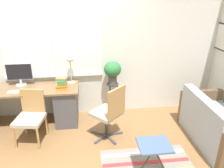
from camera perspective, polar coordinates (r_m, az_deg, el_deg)
The scene contains 15 objects.
ground_plane at distance 4.08m, azimuth -10.63°, elevation -11.84°, with size 14.00×14.00×0.00m, color olive.
wall_back_with_window at distance 4.18m, azimuth -11.62°, elevation 9.33°, with size 9.00×0.12×2.70m.
desk at distance 4.31m, azimuth -22.44°, elevation -5.27°, with size 2.07×0.62×0.73m.
monitor at distance 4.24m, azimuth -23.01°, elevation 2.50°, with size 0.46×0.19×0.41m.
keyboard at distance 4.04m, azimuth -23.30°, elevation -1.83°, with size 0.34×0.11×0.02m.
mouse at distance 3.96m, azimuth -20.01°, elevation -1.68°, with size 0.03×0.06×0.03m.
desk_lamp at distance 4.04m, azimuth -10.84°, elevation 5.35°, with size 0.15×0.15×0.50m.
book_stack at distance 3.90m, azimuth -13.01°, elevation 0.13°, with size 0.21×0.17×0.20m.
desk_chair_wooden at distance 3.81m, azimuth -20.50°, elevation -7.68°, with size 0.50×0.51×0.85m.
office_chair_swivel at distance 3.57m, azimuth -0.64°, elevation -7.29°, with size 0.61×0.61×0.96m.
couch_loveseat at distance 4.00m, azimuth 25.69°, elevation -9.98°, with size 0.80×1.42×0.79m.
plant_stand at distance 4.20m, azimuth 0.13°, elevation -1.22°, with size 0.23×0.23×0.69m.
potted_plant at distance 4.07m, azimuth 0.14°, elevation 3.55°, with size 0.32×0.32×0.44m.
floor_rug_striped at distance 3.35m, azimuth 9.43°, elevation -20.69°, with size 1.31×0.87×0.01m.
folding_stool at distance 3.06m, azimuth 10.98°, elevation -15.75°, with size 0.43×0.37×0.45m.
Camera 1 is at (0.35, -3.37, 2.28)m, focal length 35.00 mm.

